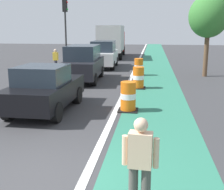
{
  "coord_description": "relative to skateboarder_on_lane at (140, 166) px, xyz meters",
  "views": [
    {
      "loc": [
        2.2,
        -5.14,
        2.99
      ],
      "look_at": [
        1.06,
        3.05,
        1.1
      ],
      "focal_mm": 47.09,
      "sensor_mm": 36.0,
      "label": 1
    }
  ],
  "objects": [
    {
      "name": "lane_divider_stripe",
      "position": [
        -1.15,
        12.95,
        -0.91
      ],
      "size": [
        0.2,
        80.0,
        0.01
      ],
      "primitive_type": "cube",
      "color": "silver",
      "rests_on": "ground"
    },
    {
      "name": "bike_lane_strip",
      "position": [
        0.35,
        12.95,
        -0.91
      ],
      "size": [
        2.5,
        80.0,
        0.01
      ],
      "primitive_type": "cube",
      "color": "#2D755B",
      "rests_on": "ground"
    },
    {
      "name": "skateboarder_on_lane",
      "position": [
        0.0,
        0.0,
        0.0
      ],
      "size": [
        0.57,
        0.82,
        1.69
      ],
      "color": "black",
      "rests_on": "ground"
    },
    {
      "name": "pedestrian_waiting",
      "position": [
        -6.23,
        17.4,
        -0.05
      ],
      "size": [
        0.34,
        0.2,
        1.61
      ],
      "color": "#33333D",
      "rests_on": "ground"
    },
    {
      "name": "parked_sedan_nearest",
      "position": [
        -3.71,
        5.8,
        -0.08
      ],
      "size": [
        1.98,
        4.13,
        1.7
      ],
      "color": "black",
      "rests_on": "ground"
    },
    {
      "name": "traffic_light_corner",
      "position": [
        -6.65,
        18.49,
        2.59
      ],
      "size": [
        0.41,
        0.32,
        5.1
      ],
      "color": "#2D2D2D",
      "rests_on": "ground"
    },
    {
      "name": "ground_plane",
      "position": [
        -2.05,
        0.95,
        -0.91
      ],
      "size": [
        100.0,
        100.0,
        0.0
      ],
      "primitive_type": "plane",
      "color": "#38383A"
    },
    {
      "name": "delivery_truck_down_block",
      "position": [
        -4.08,
        26.2,
        0.94
      ],
      "size": [
        2.63,
        7.69,
        3.23
      ],
      "color": "beige",
      "rests_on": "ground"
    },
    {
      "name": "traffic_barrel_mid",
      "position": [
        -0.55,
        10.48,
        -0.38
      ],
      "size": [
        0.73,
        0.73,
        1.09
      ],
      "color": "orange",
      "rests_on": "ground"
    },
    {
      "name": "street_tree_sidewalk",
      "position": [
        3.43,
        14.85,
        2.76
      ],
      "size": [
        2.4,
        2.4,
        5.0
      ],
      "color": "brown",
      "rests_on": "ground"
    },
    {
      "name": "parked_suv_third",
      "position": [
        -3.6,
        18.13,
        0.12
      ],
      "size": [
        2.08,
        4.68,
        2.04
      ],
      "color": "silver",
      "rests_on": "ground"
    },
    {
      "name": "pedestrian_crossing",
      "position": [
        -6.36,
        14.94,
        -0.05
      ],
      "size": [
        0.34,
        0.2,
        1.61
      ],
      "color": "#33333D",
      "rests_on": "ground"
    },
    {
      "name": "traffic_barrel_front",
      "position": [
        -0.71,
        6.25,
        -0.38
      ],
      "size": [
        0.73,
        0.73,
        1.09
      ],
      "color": "orange",
      "rests_on": "ground"
    },
    {
      "name": "traffic_barrel_back",
      "position": [
        -0.74,
        14.65,
        -0.38
      ],
      "size": [
        0.73,
        0.73,
        1.09
      ],
      "color": "orange",
      "rests_on": "ground"
    },
    {
      "name": "parked_suv_second",
      "position": [
        -3.79,
        12.19,
        0.12
      ],
      "size": [
        2.08,
        4.68,
        2.04
      ],
      "color": "black",
      "rests_on": "ground"
    }
  ]
}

